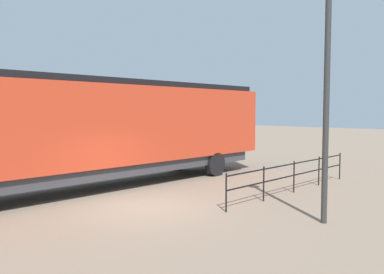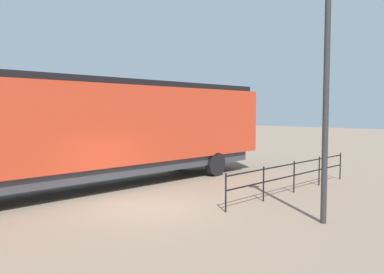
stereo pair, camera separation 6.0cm
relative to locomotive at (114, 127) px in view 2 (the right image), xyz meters
name	(u,v)px [view 2 (the right image)]	position (x,y,z in m)	size (l,w,h in m)	color
ground_plane	(146,207)	(3.68, -1.36, -2.38)	(120.00, 120.00, 0.00)	#84705B
locomotive	(114,127)	(0.00, 0.00, 0.00)	(2.84, 16.61, 4.27)	red
lamp_post	(327,62)	(8.49, 0.93, 1.97)	(0.46, 0.46, 6.60)	#2D2D2D
platform_fence	(294,172)	(5.85, 3.94, -1.62)	(0.05, 8.01, 1.18)	black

